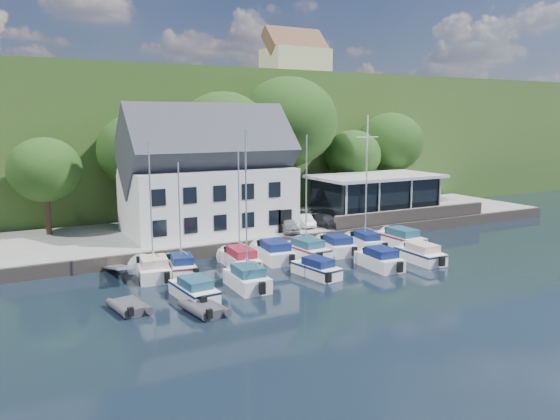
# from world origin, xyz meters

# --- Properties ---
(ground) EXTENTS (180.00, 180.00, 0.00)m
(ground) POSITION_xyz_m (0.00, 0.00, 0.00)
(ground) COLOR black
(ground) RESTS_ON ground
(quay) EXTENTS (60.00, 13.00, 1.00)m
(quay) POSITION_xyz_m (0.00, 17.50, 0.50)
(quay) COLOR #9B9B95
(quay) RESTS_ON ground
(quay_face) EXTENTS (60.00, 0.30, 1.00)m
(quay_face) POSITION_xyz_m (0.00, 11.00, 0.50)
(quay_face) COLOR #645850
(quay_face) RESTS_ON ground
(hillside) EXTENTS (160.00, 75.00, 16.00)m
(hillside) POSITION_xyz_m (0.00, 62.00, 8.00)
(hillside) COLOR #2D4F1D
(hillside) RESTS_ON ground
(field_patch) EXTENTS (50.00, 30.00, 0.30)m
(field_patch) POSITION_xyz_m (8.00, 70.00, 16.15)
(field_patch) COLOR #566934
(field_patch) RESTS_ON hillside
(farmhouse) EXTENTS (10.40, 7.00, 8.20)m
(farmhouse) POSITION_xyz_m (22.00, 52.00, 20.10)
(farmhouse) COLOR beige
(farmhouse) RESTS_ON hillside
(harbor_building) EXTENTS (14.40, 8.20, 8.70)m
(harbor_building) POSITION_xyz_m (-7.00, 16.50, 5.35)
(harbor_building) COLOR white
(harbor_building) RESTS_ON quay
(club_pavilion) EXTENTS (13.20, 7.20, 4.10)m
(club_pavilion) POSITION_xyz_m (11.00, 16.00, 3.05)
(club_pavilion) COLOR black
(club_pavilion) RESTS_ON quay
(seawall) EXTENTS (18.00, 0.50, 1.20)m
(seawall) POSITION_xyz_m (12.00, 11.40, 1.60)
(seawall) COLOR #645850
(seawall) RESTS_ON quay
(gangway) EXTENTS (1.20, 6.00, 1.40)m
(gangway) POSITION_xyz_m (-16.50, 9.00, 0.00)
(gangway) COLOR silver
(gangway) RESTS_ON ground
(car_silver) EXTENTS (2.22, 3.73, 1.19)m
(car_silver) POSITION_xyz_m (-1.20, 12.49, 1.60)
(car_silver) COLOR #A7A8AC
(car_silver) RESTS_ON quay
(car_white) EXTENTS (1.88, 3.53, 1.10)m
(car_white) POSITION_xyz_m (1.39, 14.00, 1.55)
(car_white) COLOR white
(car_white) RESTS_ON quay
(car_dgrey) EXTENTS (1.79, 3.88, 1.10)m
(car_dgrey) POSITION_xyz_m (3.07, 13.12, 1.55)
(car_dgrey) COLOR #2D2D32
(car_dgrey) RESTS_ON quay
(car_blue) EXTENTS (1.56, 3.60, 1.21)m
(car_blue) POSITION_xyz_m (6.14, 13.28, 1.61)
(car_blue) COLOR navy
(car_blue) RESTS_ON quay
(flagpole) EXTENTS (2.42, 0.20, 10.09)m
(flagpole) POSITION_xyz_m (7.24, 12.67, 6.04)
(flagpole) COLOR white
(flagpole) RESTS_ON quay
(tree_0) EXTENTS (6.03, 6.03, 8.24)m
(tree_0) POSITION_xyz_m (-19.62, 21.30, 5.12)
(tree_0) COLOR #163510
(tree_0) RESTS_ON quay
(tree_1) EXTENTS (7.49, 7.49, 10.24)m
(tree_1) POSITION_xyz_m (-11.55, 22.22, 6.12)
(tree_1) COLOR #163510
(tree_1) RESTS_ON quay
(tree_2) EXTENTS (9.05, 9.05, 12.37)m
(tree_2) POSITION_xyz_m (-3.38, 21.47, 7.18)
(tree_2) COLOR #163510
(tree_2) RESTS_ON quay
(tree_3) EXTENTS (10.32, 10.32, 14.10)m
(tree_3) POSITION_xyz_m (4.29, 22.39, 8.05)
(tree_3) COLOR #163510
(tree_3) RESTS_ON quay
(tree_4) EXTENTS (6.24, 6.24, 8.52)m
(tree_4) POSITION_xyz_m (12.36, 21.96, 5.26)
(tree_4) COLOR #163510
(tree_4) RESTS_ON quay
(tree_5) EXTENTS (7.66, 7.66, 10.47)m
(tree_5) POSITION_xyz_m (18.02, 22.39, 6.24)
(tree_5) COLOR #163510
(tree_5) RESTS_ON quay
(boat_r1_0) EXTENTS (3.04, 5.80, 9.19)m
(boat_r1_0) POSITION_xyz_m (-14.42, 7.55, 4.59)
(boat_r1_0) COLOR white
(boat_r1_0) RESTS_ON ground
(boat_r1_1) EXTENTS (2.70, 5.71, 8.43)m
(boat_r1_1) POSITION_xyz_m (-12.39, 7.75, 4.22)
(boat_r1_1) COLOR white
(boat_r1_1) RESTS_ON ground
(boat_r1_2) EXTENTS (2.36, 7.09, 9.28)m
(boat_r1_2) POSITION_xyz_m (-8.12, 7.30, 4.64)
(boat_r1_2) COLOR white
(boat_r1_2) RESTS_ON ground
(boat_r1_3) EXTENTS (2.91, 6.48, 1.57)m
(boat_r1_3) POSITION_xyz_m (-5.01, 7.88, 0.79)
(boat_r1_3) COLOR white
(boat_r1_3) RESTS_ON ground
(boat_r1_4) EXTENTS (2.70, 6.53, 9.16)m
(boat_r1_4) POSITION_xyz_m (-2.29, 7.64, 4.58)
(boat_r1_4) COLOR white
(boat_r1_4) RESTS_ON ground
(boat_r1_5) EXTENTS (2.97, 5.70, 1.50)m
(boat_r1_5) POSITION_xyz_m (0.48, 7.49, 0.75)
(boat_r1_5) COLOR white
(boat_r1_5) RESTS_ON ground
(boat_r1_6) EXTENTS (2.69, 6.02, 8.62)m
(boat_r1_6) POSITION_xyz_m (3.62, 7.85, 4.31)
(boat_r1_6) COLOR white
(boat_r1_6) RESTS_ON ground
(boat_r1_7) EXTENTS (2.27, 6.95, 1.58)m
(boat_r1_7) POSITION_xyz_m (6.76, 7.14, 0.79)
(boat_r1_7) COLOR white
(boat_r1_7) RESTS_ON ground
(boat_r2_0) EXTENTS (2.35, 5.84, 1.36)m
(boat_r2_0) POSITION_xyz_m (-13.43, 2.07, 0.68)
(boat_r2_0) COLOR white
(boat_r2_0) RESTS_ON ground
(boat_r2_1) EXTENTS (2.25, 5.52, 9.37)m
(boat_r2_1) POSITION_xyz_m (-9.74, 2.50, 4.68)
(boat_r2_1) COLOR white
(boat_r2_1) RESTS_ON ground
(boat_r2_2) EXTENTS (2.55, 5.62, 1.35)m
(boat_r2_2) POSITION_xyz_m (-4.40, 2.69, 0.67)
(boat_r2_2) COLOR white
(boat_r2_2) RESTS_ON ground
(boat_r2_3) EXTENTS (2.34, 5.72, 1.51)m
(boat_r2_3) POSITION_xyz_m (0.78, 2.37, 0.76)
(boat_r2_3) COLOR white
(boat_r2_3) RESTS_ON ground
(boat_r2_4) EXTENTS (2.13, 5.88, 1.46)m
(boat_r2_4) POSITION_xyz_m (4.61, 2.27, 0.73)
(boat_r2_4) COLOR white
(boat_r2_4) RESTS_ON ground
(dinghy_0) EXTENTS (2.17, 3.14, 0.68)m
(dinghy_0) POSITION_xyz_m (-17.39, 1.79, 0.34)
(dinghy_0) COLOR #343539
(dinghy_0) RESTS_ON ground
(dinghy_1) EXTENTS (2.28, 3.28, 0.71)m
(dinghy_1) POSITION_xyz_m (-13.76, -0.51, 0.35)
(dinghy_1) COLOR #343539
(dinghy_1) RESTS_ON ground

